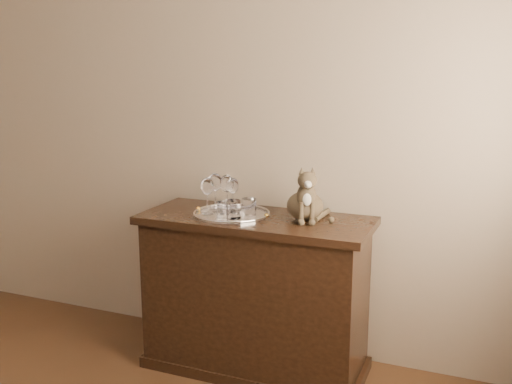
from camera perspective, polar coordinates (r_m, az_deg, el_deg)
wall_back at (r=3.40m, az=-7.53°, el=7.91°), size 4.00×0.10×2.70m
sideboard at (r=3.08m, az=-0.04°, el=-10.18°), size 1.20×0.50×0.85m
tray at (r=2.97m, az=-2.45°, el=-2.28°), size 0.40×0.40×0.01m
wine_glass_a at (r=3.02m, az=-4.11°, el=-0.01°), size 0.08×0.08×0.20m
wine_glass_b at (r=3.03m, az=-2.36°, el=-0.20°), size 0.07×0.07×0.18m
wine_glass_c at (r=2.98m, az=-4.88°, el=-0.34°), size 0.07×0.07×0.19m
wine_glass_d at (r=3.00m, az=-2.93°, el=-0.13°), size 0.08×0.08×0.20m
tumbler_a at (r=2.88m, az=-2.34°, el=-1.73°), size 0.08×0.08×0.09m
tumbler_b at (r=2.89m, az=-3.21°, el=-1.81°), size 0.07×0.07×0.08m
tumbler_c at (r=2.94m, az=-0.71°, el=-1.49°), size 0.08×0.08×0.09m
cat at (r=2.88m, az=4.95°, el=0.02°), size 0.36×0.35×0.28m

